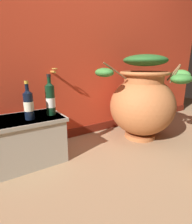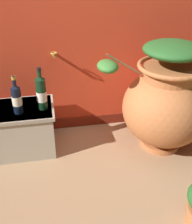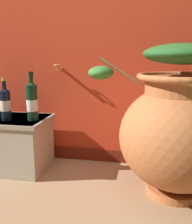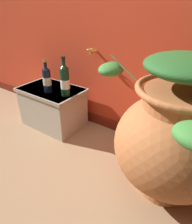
% 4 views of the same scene
% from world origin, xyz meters
% --- Properties ---
extents(ground_plane, '(7.00, 7.00, 0.00)m').
position_xyz_m(ground_plane, '(0.00, 0.00, 0.00)').
color(ground_plane, '#9E7A56').
extents(back_wall, '(4.40, 0.33, 2.60)m').
position_xyz_m(back_wall, '(-0.00, 1.20, 1.29)').
color(back_wall, red).
rests_on(back_wall, ground_plane).
extents(terracotta_urn, '(0.97, 0.78, 0.93)m').
position_xyz_m(terracotta_urn, '(0.59, 0.66, 0.43)').
color(terracotta_urn, '#B26638').
rests_on(terracotta_urn, ground_plane).
extents(stone_ledge, '(0.62, 0.42, 0.40)m').
position_xyz_m(stone_ledge, '(-0.63, 0.83, 0.21)').
color(stone_ledge, '#B2A893').
rests_on(stone_ledge, ground_plane).
extents(wine_bottle_left, '(0.08, 0.08, 0.35)m').
position_xyz_m(wine_bottle_left, '(-0.41, 0.80, 0.55)').
color(wine_bottle_left, black).
rests_on(wine_bottle_left, stone_ledge).
extents(wine_bottle_middle, '(0.08, 0.08, 0.31)m').
position_xyz_m(wine_bottle_middle, '(-0.60, 0.76, 0.53)').
color(wine_bottle_middle, black).
rests_on(wine_bottle_middle, stone_ledge).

